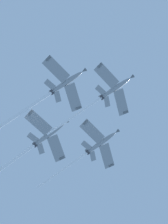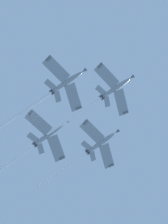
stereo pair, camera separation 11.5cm
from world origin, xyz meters
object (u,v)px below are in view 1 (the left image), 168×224
object	(u,v)px
jet_lead	(108,93)
jet_left_wing	(94,148)
jet_slot	(36,144)
jet_right_wing	(53,91)

from	to	relation	value
jet_lead	jet_left_wing	size ratio (longest dim) A/B	1.04
jet_left_wing	jet_slot	bearing A→B (deg)	92.58
jet_slot	jet_lead	bearing A→B (deg)	-131.38
jet_lead	jet_right_wing	size ratio (longest dim) A/B	1.01
jet_lead	jet_right_wing	bearing A→B (deg)	87.34
jet_left_wing	jet_right_wing	xyz separation A→B (m)	(-17.93, 16.99, -2.23)
jet_slot	jet_right_wing	bearing A→B (deg)	-172.14
jet_left_wing	jet_right_wing	bearing A→B (deg)	136.55
jet_left_wing	jet_right_wing	size ratio (longest dim) A/B	0.98
jet_lead	jet_slot	distance (m)	28.92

